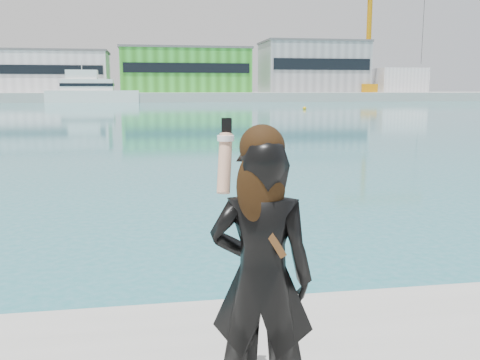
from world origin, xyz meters
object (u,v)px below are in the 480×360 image
(motor_yacht, at_px, (90,91))
(woman, at_px, (261,271))
(buoy_near, at_px, (304,109))
(dock_crane, at_px, (373,38))

(motor_yacht, height_order, woman, motor_yacht)
(buoy_near, xyz_separation_m, woman, (-20.45, -67.36, 1.65))
(motor_yacht, xyz_separation_m, woman, (11.95, -113.05, -0.80))
(dock_crane, distance_m, buoy_near, 66.44)
(dock_crane, distance_m, woman, 134.71)
(dock_crane, xyz_separation_m, motor_yacht, (-65.93, -9.65, -12.62))
(motor_yacht, bearing_deg, woman, -83.84)
(buoy_near, height_order, woman, woman)
(dock_crane, relative_size, motor_yacht, 1.28)
(dock_crane, relative_size, woman, 14.23)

